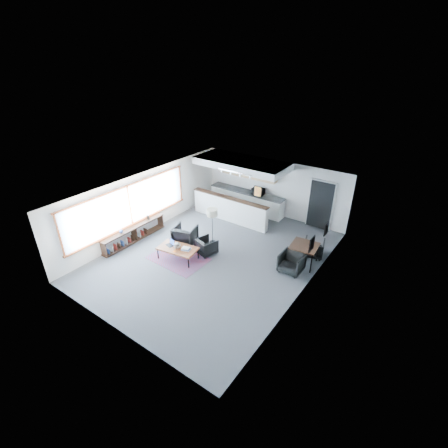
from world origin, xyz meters
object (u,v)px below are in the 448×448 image
Objects in this scene: coffee_table at (178,249)px; floor_lamp at (212,214)px; microwave at (258,191)px; dining_chair_far at (314,248)px; armchair_left at (185,234)px; laptop at (171,243)px; dining_table at (304,247)px; book_stack at (186,249)px; ceramic_pot at (177,246)px; armchair_right at (207,245)px; dining_chair_near at (291,263)px.

coffee_table is 1.91m from floor_lamp.
dining_chair_far is at bearing -30.51° from microwave.
dining_chair_far is at bearing -171.02° from armchair_left.
coffee_table is 4.38× the size of laptop.
book_stack is at bearing -146.93° from dining_table.
laptop is at bearing -111.86° from floor_lamp.
laptop is 0.35× the size of dining_table.
floor_lamp reaches higher than dining_chair_far.
laptop is 0.57× the size of dining_chair_far.
ceramic_pot is at bearing -68.17° from coffee_table.
armchair_left reaches higher than armchair_right.
book_stack is at bearing 21.33° from ceramic_pot.
book_stack is 0.89m from armchair_right.
armchair_right is 1.02× the size of dining_chair_near.
floor_lamp reaches higher than dining_table.
laptop reaches higher than dining_chair_near.
dining_chair_near is at bearing 173.16° from armchair_left.
microwave is at bearing 134.55° from dining_chair_near.
armchair_left reaches higher than dining_chair_near.
book_stack is 1.77m from floor_lamp.
ceramic_pot is 0.48× the size of microwave.
dining_chair_far is 4.19m from microwave.
dining_table is at bearing 33.07° from book_stack.
armchair_right is 1.25m from floor_lamp.
armchair_right is 3.20m from dining_chair_near.
microwave is (-0.24, 4.19, 0.77)m from armchair_right.
armchair_right reaches higher than dining_chair_far.
ceramic_pot is 0.26× the size of dining_table.
book_stack is 0.37× the size of dining_table.
laptop is 0.37m from ceramic_pot.
microwave reaches higher than dining_table.
armchair_right is at bearing -68.64° from floor_lamp.
microwave reaches higher than dining_chair_near.
armchair_right reaches higher than coffee_table.
book_stack is 3.76m from dining_chair_near.
ceramic_pot is 1.16m from armchair_left.
dining_chair_near is (3.40, 0.02, -0.95)m from floor_lamp.
armchair_left reaches higher than ceramic_pot.
ceramic_pot is 0.38× the size of armchair_right.
ceramic_pot is at bearing 100.85° from armchair_left.
coffee_table is 5.90× the size of ceramic_pot.
floor_lamp is 3.42m from microwave.
floor_lamp is 1.48× the size of dining_table.
coffee_table is at bearing -166.80° from book_stack.
floor_lamp is at bearing -156.22° from armchair_left.
armchair_left is 4.60m from dining_table.
microwave is (0.73, 5.08, 0.58)m from laptop.
floor_lamp is 2.70× the size of microwave.
microwave is (0.06, 3.42, -0.17)m from floor_lamp.
coffee_table is 1.09m from armchair_left.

